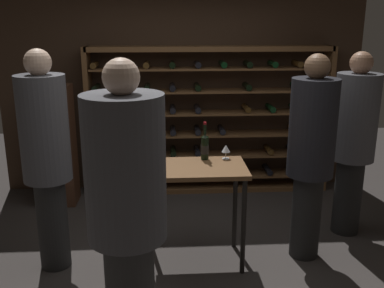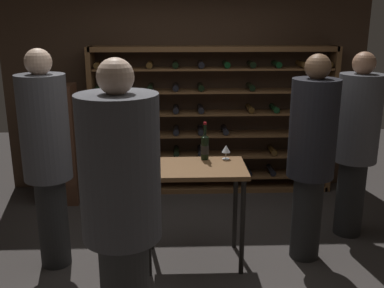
% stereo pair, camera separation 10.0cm
% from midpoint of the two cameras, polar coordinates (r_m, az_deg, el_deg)
% --- Properties ---
extents(ground_plane, '(10.01, 10.01, 0.00)m').
position_cam_midpoint_polar(ground_plane, '(4.29, 0.60, -14.81)').
color(ground_plane, '#383330').
extents(back_wall, '(4.64, 0.10, 2.95)m').
position_cam_midpoint_polar(back_wall, '(5.74, -0.31, 8.69)').
color(back_wall, '#3D2B1E').
rests_on(back_wall, ground).
extents(wine_rack, '(3.09, 0.32, 1.87)m').
position_cam_midpoint_polar(wine_rack, '(5.64, 3.07, 2.96)').
color(wine_rack, brown).
rests_on(wine_rack, ground).
extents(tasting_table, '(0.91, 0.57, 0.93)m').
position_cam_midpoint_polar(tasting_table, '(3.94, 1.05, -4.81)').
color(tasting_table, brown).
rests_on(tasting_table, ground).
extents(person_bystander_dark_jacket, '(0.42, 0.42, 1.91)m').
position_cam_midpoint_polar(person_bystander_dark_jacket, '(4.09, 15.91, -0.81)').
color(person_bystander_dark_jacket, black).
rests_on(person_bystander_dark_jacket, ground).
extents(person_bystander_red_print, '(0.50, 0.50, 1.98)m').
position_cam_midpoint_polar(person_bystander_red_print, '(2.81, -8.14, -7.38)').
color(person_bystander_red_print, '#323232').
rests_on(person_bystander_red_print, ground).
extents(person_host_in_suit, '(0.44, 0.43, 1.89)m').
position_cam_midpoint_polar(person_host_in_suit, '(4.71, 21.09, 0.75)').
color(person_host_in_suit, black).
rests_on(person_host_in_suit, ground).
extents(person_guest_blue_shirt, '(0.42, 0.42, 1.96)m').
position_cam_midpoint_polar(person_guest_blue_shirt, '(3.99, -17.66, -0.89)').
color(person_guest_blue_shirt, '#242424').
rests_on(person_guest_blue_shirt, ground).
extents(display_cabinet, '(0.44, 0.36, 1.46)m').
position_cam_midpoint_polar(display_cabinet, '(5.54, -16.35, -0.10)').
color(display_cabinet, '#4C2D1E').
rests_on(display_cabinet, ground).
extents(wine_bottle_red_label, '(0.08, 0.08, 0.39)m').
position_cam_midpoint_polar(wine_bottle_red_label, '(3.67, -4.47, -1.84)').
color(wine_bottle_red_label, black).
rests_on(wine_bottle_red_label, tasting_table).
extents(wine_bottle_gold_foil, '(0.08, 0.08, 0.36)m').
position_cam_midpoint_polar(wine_bottle_gold_foil, '(4.06, 2.38, -0.34)').
color(wine_bottle_gold_foil, black).
rests_on(wine_bottle_gold_foil, tasting_table).
extents(wine_glass_stemmed_right, '(0.08, 0.08, 0.13)m').
position_cam_midpoint_polar(wine_glass_stemmed_right, '(4.09, 5.13, -0.70)').
color(wine_glass_stemmed_right, silver).
rests_on(wine_glass_stemmed_right, tasting_table).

